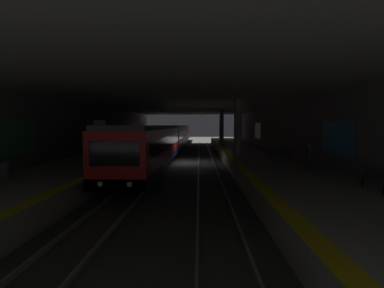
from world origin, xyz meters
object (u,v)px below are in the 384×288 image
object	(u,v)px
pillar_far	(222,128)
bench_right_mid	(128,140)
trash_bin	(5,171)
bench_left_mid	(287,152)
person_walking_mid	(309,156)
suitcase_rolling	(270,152)
metro_train	(174,136)
bench_left_near	(375,178)
pillar_near	(238,130)
bench_right_near	(110,144)
person_waiting_near	(237,142)
bench_left_far	(280,149)

from	to	relation	value
pillar_far	bench_right_mid	distance (m)	13.40
trash_bin	bench_left_mid	bearing A→B (deg)	-60.50
bench_right_mid	person_walking_mid	xyz separation A→B (m)	(-22.57, -16.42, 0.29)
bench_right_mid	suitcase_rolling	xyz separation A→B (m)	(-14.15, -16.30, -0.23)
metro_train	trash_bin	world-z (taller)	metro_train
trash_bin	bench_left_near	bearing A→B (deg)	-96.38
pillar_far	metro_train	bearing A→B (deg)	52.26
pillar_near	trash_bin	size ratio (longest dim) A/B	5.35
bench_left_near	bench_right_near	size ratio (longest dim) A/B	1.00
person_walking_mid	bench_left_near	bearing A→B (deg)	-172.60
bench_left_near	person_walking_mid	bearing A→B (deg)	7.40
bench_right_mid	person_waiting_near	bearing A→B (deg)	-127.32
metro_train	person_walking_mid	distance (m)	26.41
bench_left_near	suitcase_rolling	bearing A→B (deg)	3.27
bench_right_mid	bench_left_near	bearing A→B (deg)	-148.25
bench_left_far	person_walking_mid	xyz separation A→B (m)	(-8.10, 0.65, 0.29)
pillar_near	bench_left_mid	xyz separation A→B (m)	(1.69, -4.18, -1.75)
pillar_near	person_walking_mid	bearing A→B (deg)	-140.96
metro_train	suitcase_rolling	bearing A→B (deg)	-148.07
bench_left_mid	suitcase_rolling	world-z (taller)	suitcase_rolling
pillar_far	suitcase_rolling	xyz separation A→B (m)	(-10.93, -3.42, -1.98)
person_walking_mid	metro_train	bearing A→B (deg)	22.44
metro_train	bench_right_near	bearing A→B (deg)	147.01
bench_right_mid	person_walking_mid	world-z (taller)	person_walking_mid
bench_left_far	trash_bin	bearing A→B (deg)	124.65
bench_left_mid	bench_left_far	distance (m)	2.05
metro_train	bench_left_far	world-z (taller)	metro_train
pillar_far	trash_bin	xyz separation A→B (m)	(-22.54, 12.15, -1.85)
pillar_near	person_waiting_near	bearing A→B (deg)	-7.40
pillar_far	bench_right_near	world-z (taller)	pillar_far
bench_left_near	person_waiting_near	world-z (taller)	person_waiting_near
pillar_near	person_walking_mid	xyz separation A→B (m)	(-4.36, -3.53, -1.46)
bench_right_near	bench_left_near	bearing A→B (deg)	-139.05
bench_left_mid	bench_left_near	bearing A→B (deg)	180.00
person_waiting_near	pillar_far	bearing A→B (deg)	7.68
bench_left_near	bench_left_mid	world-z (taller)	same
bench_right_mid	trash_bin	size ratio (longest dim) A/B	2.00
bench_left_mid	bench_right_near	bearing A→B (deg)	63.25
bench_left_far	person_waiting_near	world-z (taller)	person_waiting_near
pillar_near	person_walking_mid	size ratio (longest dim) A/B	2.98
bench_left_far	bench_right_mid	bearing A→B (deg)	49.72
person_waiting_near	trash_bin	world-z (taller)	person_waiting_near
pillar_near	bench_right_near	size ratio (longest dim) A/B	2.68
person_walking_mid	bench_right_mid	bearing A→B (deg)	36.04
person_walking_mid	pillar_far	bearing A→B (deg)	10.35
bench_left_near	trash_bin	size ratio (longest dim) A/B	2.00
metro_train	bench_left_far	bearing A→B (deg)	-146.65
bench_left_mid	trash_bin	bearing A→B (deg)	119.50
pillar_far	person_waiting_near	distance (m)	7.54
bench_right_mid	person_walking_mid	size ratio (longest dim) A/B	1.11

